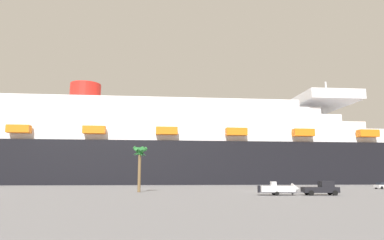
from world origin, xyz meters
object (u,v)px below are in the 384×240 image
Objects in this scene: cruise_ship at (172,150)px; parked_car_silver_sedan at (383,185)px; pickup_truck at (322,189)px; palm_tree at (140,155)px; small_boat_on_trailer at (281,189)px.

parked_car_silver_sedan is (46.71, -67.91, -13.35)m from cruise_ship.
cruise_ship is 46.78× the size of pickup_truck.
cruise_ship reaches higher than palm_tree.
pickup_truck is 33.37m from palm_tree.
cruise_ship is 95.53m from small_boat_on_trailer.
pickup_truck is 0.78× the size of small_boat_on_trailer.
small_boat_on_trailer is 0.84× the size of palm_tree.
cruise_ship reaches higher than small_boat_on_trailer.
cruise_ship is 97.08m from pickup_truck.
palm_tree is (-12.05, -79.23, -7.13)m from cruise_ship.
palm_tree is at bearing 146.70° from small_boat_on_trailer.
parked_car_silver_sedan is (36.23, 26.11, -0.13)m from small_boat_on_trailer.
pickup_truck is 1.26× the size of parked_car_silver_sedan.
small_boat_on_trailer is (-6.42, 0.66, -0.08)m from pickup_truck.
small_boat_on_trailer reaches higher than parked_car_silver_sedan.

